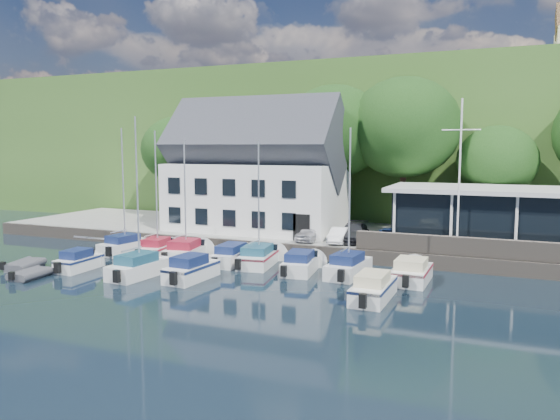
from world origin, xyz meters
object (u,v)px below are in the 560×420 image
at_px(boat_r2_1, 138,203).
at_px(dinghy_0, 25,264).
at_px(boat_r1_5, 301,262).
at_px(boat_r2_0, 79,259).
at_px(boat_r1_1, 156,199).
at_px(boat_r2_4, 374,286).
at_px(club_pavilion, 485,216).
at_px(boat_r1_0, 124,195).
at_px(harbor_building, 257,178).
at_px(boat_r1_2, 185,196).
at_px(dinghy_1, 31,273).
at_px(boat_r1_3, 233,253).
at_px(boat_r2_2, 191,267).
at_px(boat_r1_6, 349,204).
at_px(car_blue, 390,236).
at_px(boat_r1_4, 259,202).
at_px(car_white, 339,235).
at_px(car_dgrey, 354,232).
at_px(boat_r1_7, 412,270).
at_px(flagpole, 459,177).
at_px(car_silver, 310,232).

bearing_deg(boat_r2_1, dinghy_0, -166.99).
relative_size(boat_r1_5, boat_r2_0, 1.24).
distance_m(boat_r1_1, boat_r2_0, 6.97).
bearing_deg(boat_r2_4, dinghy_0, -175.15).
height_order(club_pavilion, boat_r1_0, boat_r1_0).
bearing_deg(boat_r2_4, harbor_building, 134.22).
xyz_separation_m(boat_r1_1, boat_r1_2, (2.59, -0.29, 0.32)).
bearing_deg(boat_r1_1, club_pavilion, 12.66).
height_order(harbor_building, boat_r1_2, harbor_building).
bearing_deg(boat_r2_4, club_pavilion, 70.41).
xyz_separation_m(dinghy_0, dinghy_1, (2.32, -1.68, -0.03)).
height_order(harbor_building, boat_r1_3, harbor_building).
relative_size(harbor_building, boat_r1_1, 1.73).
bearing_deg(harbor_building, boat_r2_4, -46.26).
height_order(dinghy_0, dinghy_1, dinghy_0).
bearing_deg(boat_r2_2, boat_r1_6, 31.98).
relative_size(boat_r1_3, boat_r2_4, 0.99).
bearing_deg(car_blue, boat_r1_2, -161.98).
xyz_separation_m(harbor_building, boat_r1_4, (4.17, -8.60, -1.06)).
bearing_deg(car_white, boat_r2_1, -136.42).
bearing_deg(dinghy_1, boat_r2_4, 4.29).
bearing_deg(car_dgrey, boat_r1_6, -82.97).
relative_size(boat_r2_0, dinghy_1, 1.70).
relative_size(boat_r1_5, boat_r1_6, 0.64).
distance_m(boat_r1_0, boat_r2_1, 7.98).
bearing_deg(boat_r1_5, boat_r1_7, -6.39).
bearing_deg(flagpole, dinghy_0, -156.31).
height_order(boat_r1_2, boat_r2_4, boat_r1_2).
height_order(club_pavilion, boat_r1_5, club_pavilion).
bearing_deg(harbor_building, boat_r1_5, -51.45).
bearing_deg(dinghy_0, boat_r1_5, 3.71).
xyz_separation_m(boat_r1_7, boat_r2_0, (-20.36, -5.12, -0.03)).
bearing_deg(boat_r2_4, boat_r1_7, 75.25).
bearing_deg(boat_r2_4, dinghy_1, -169.99).
xyz_separation_m(car_dgrey, boat_r2_0, (-15.03, -11.82, -0.97)).
distance_m(boat_r1_7, dinghy_1, 22.95).
height_order(car_dgrey, dinghy_0, car_dgrey).
xyz_separation_m(car_white, boat_r1_7, (6.12, -5.61, -0.82)).
bearing_deg(dinghy_1, boat_r2_0, 61.77).
bearing_deg(car_silver, boat_r1_0, -157.21).
xyz_separation_m(boat_r1_2, boat_r2_2, (3.43, -4.81, -3.72)).
height_order(car_blue, boat_r1_1, boat_r1_1).
height_order(car_dgrey, dinghy_1, car_dgrey).
bearing_deg(boat_r1_5, harbor_building, 121.16).
height_order(car_silver, boat_r2_2, car_silver).
relative_size(harbor_building, boat_r1_3, 2.39).
height_order(club_pavilion, car_blue, club_pavilion).
bearing_deg(boat_r1_2, boat_r1_1, 164.34).
bearing_deg(boat_r1_2, boat_r2_0, -140.42).
bearing_deg(flagpole, car_dgrey, 168.19).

